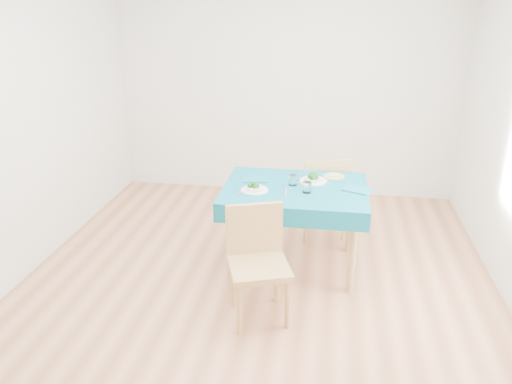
# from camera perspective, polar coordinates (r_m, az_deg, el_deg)

# --- Properties ---
(room_shell) EXTENTS (4.02, 4.52, 2.73)m
(room_shell) POSITION_cam_1_polar(r_m,az_deg,el_deg) (3.74, -0.00, 7.11)
(room_shell) COLOR #9A6140
(room_shell) RESTS_ON ground
(table) EXTENTS (1.21, 0.92, 0.76)m
(table) POSITION_cam_1_polar(r_m,az_deg,el_deg) (4.41, 4.35, -4.06)
(table) COLOR #09566B
(table) RESTS_ON ground
(chair_near) EXTENTS (0.56, 0.59, 1.08)m
(chair_near) POSITION_cam_1_polar(r_m,az_deg,el_deg) (3.64, 0.36, -7.08)
(chair_near) COLOR #A5814D
(chair_near) RESTS_ON ground
(chair_far) EXTENTS (0.54, 0.57, 1.14)m
(chair_far) POSITION_cam_1_polar(r_m,az_deg,el_deg) (5.00, 7.78, 1.31)
(chair_far) COLOR #A5814D
(chair_far) RESTS_ON ground
(bowl_near) EXTENTS (0.23, 0.23, 0.07)m
(bowl_near) POSITION_cam_1_polar(r_m,az_deg,el_deg) (4.16, -0.16, 0.57)
(bowl_near) COLOR white
(bowl_near) RESTS_ON table
(bowl_far) EXTENTS (0.24, 0.24, 0.07)m
(bowl_far) POSITION_cam_1_polar(r_m,az_deg,el_deg) (4.39, 6.58, 1.63)
(bowl_far) COLOR white
(bowl_far) RESTS_ON table
(fork_near) EXTENTS (0.03, 0.16, 0.00)m
(fork_near) POSITION_cam_1_polar(r_m,az_deg,el_deg) (4.15, -1.77, 0.03)
(fork_near) COLOR silver
(fork_near) RESTS_ON table
(knife_near) EXTENTS (0.03, 0.20, 0.00)m
(knife_near) POSITION_cam_1_polar(r_m,az_deg,el_deg) (4.14, 3.44, -0.07)
(knife_near) COLOR silver
(knife_near) RESTS_ON table
(fork_far) EXTENTS (0.09, 0.19, 0.00)m
(fork_far) POSITION_cam_1_polar(r_m,az_deg,el_deg) (4.34, 5.14, 0.96)
(fork_far) COLOR silver
(fork_far) RESTS_ON table
(knife_far) EXTENTS (0.12, 0.19, 0.00)m
(knife_far) POSITION_cam_1_polar(r_m,az_deg,el_deg) (4.24, 10.75, 0.14)
(knife_far) COLOR silver
(knife_far) RESTS_ON table
(napkin_near) EXTENTS (0.24, 0.18, 0.01)m
(napkin_near) POSITION_cam_1_polar(r_m,az_deg,el_deg) (4.41, -0.10, 1.44)
(napkin_near) COLOR #0E6176
(napkin_near) RESTS_ON table
(napkin_far) EXTENTS (0.27, 0.23, 0.01)m
(napkin_far) POSITION_cam_1_polar(r_m,az_deg,el_deg) (4.26, 11.55, 0.24)
(napkin_far) COLOR #0E6176
(napkin_far) RESTS_ON table
(tumbler_center) EXTENTS (0.07, 0.07, 0.09)m
(tumbler_center) POSITION_cam_1_polar(r_m,az_deg,el_deg) (4.29, 4.23, 1.38)
(tumbler_center) COLOR white
(tumbler_center) RESTS_ON table
(tumbler_side) EXTENTS (0.07, 0.07, 0.09)m
(tumbler_side) POSITION_cam_1_polar(r_m,az_deg,el_deg) (4.14, 5.84, 0.54)
(tumbler_side) COLOR white
(tumbler_side) RESTS_ON table
(side_plate) EXTENTS (0.19, 0.19, 0.01)m
(side_plate) POSITION_cam_1_polar(r_m,az_deg,el_deg) (4.55, 8.92, 1.77)
(side_plate) COLOR #B5C45F
(side_plate) RESTS_ON table
(bread_slice) EXTENTS (0.10, 0.10, 0.01)m
(bread_slice) POSITION_cam_1_polar(r_m,az_deg,el_deg) (4.54, 8.93, 1.91)
(bread_slice) COLOR beige
(bread_slice) RESTS_ON side_plate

